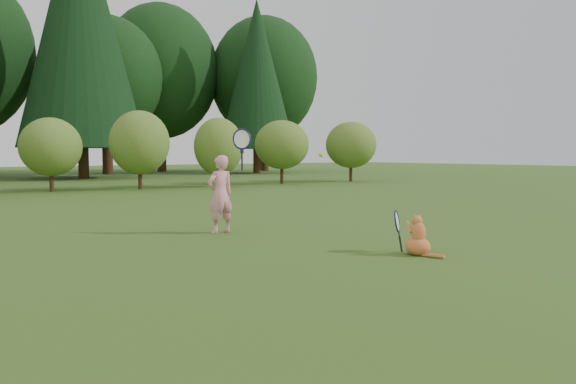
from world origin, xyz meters
TOP-DOWN VIEW (x-y plane):
  - ground at (0.00, 0.00)m, footprint 100.00×100.00m
  - shrub_row at (0.00, 13.00)m, footprint 28.00×3.00m
  - child at (-0.16, 2.06)m, footprint 0.69×0.44m
  - cat at (0.83, -1.01)m, footprint 0.45×0.72m
  - tennis_ball at (0.38, 0.29)m, footprint 0.06×0.06m

SIDE VIEW (x-z plane):
  - ground at x=0.00m, z-range 0.00..0.00m
  - cat at x=0.83m, z-range -0.09..0.61m
  - child at x=-0.16m, z-range -0.27..1.55m
  - tennis_ball at x=0.38m, z-range 1.20..1.26m
  - shrub_row at x=0.00m, z-range 0.00..2.80m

